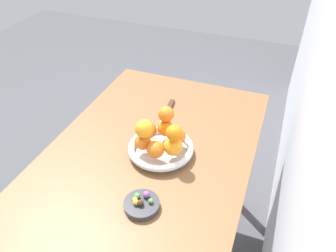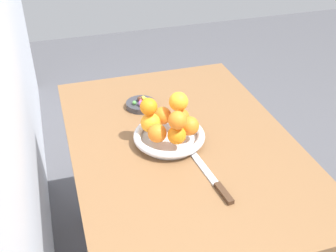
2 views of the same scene
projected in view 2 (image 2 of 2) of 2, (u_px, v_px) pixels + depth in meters
The scene contains 20 objects.
dining_table at pixel (182, 162), 1.50m from camera, with size 1.10×0.76×0.74m.
fruit_bowl at pixel (169, 137), 1.44m from camera, with size 0.25×0.25×0.04m.
candy_dish at pixel (141, 105), 1.64m from camera, with size 0.11×0.11×0.02m, color #333338.
orange_0 at pixel (189, 126), 1.40m from camera, with size 0.07×0.07×0.07m, color orange.
orange_1 at pixel (181, 117), 1.46m from camera, with size 0.06×0.06×0.06m, color orange.
orange_2 at pixel (162, 116), 1.46m from camera, with size 0.06×0.06×0.06m, color orange.
orange_3 at pixel (151, 123), 1.42m from camera, with size 0.07×0.07×0.07m, color orange.
orange_4 at pixel (157, 133), 1.37m from camera, with size 0.06×0.06×0.06m, color orange.
orange_5 at pixel (177, 135), 1.36m from camera, with size 0.06×0.06×0.06m, color orange.
orange_6 at pixel (180, 101), 1.42m from camera, with size 0.07×0.07×0.07m, color orange.
orange_7 at pixel (177, 120), 1.32m from camera, with size 0.06×0.06×0.06m, color orange.
orange_8 at pixel (149, 107), 1.38m from camera, with size 0.06×0.06×0.06m, color orange.
candy_ball_0 at pixel (146, 100), 1.64m from camera, with size 0.02×0.02×0.02m, color gold.
candy_ball_1 at pixel (141, 103), 1.61m from camera, with size 0.02×0.02×0.02m, color #8C4C99.
candy_ball_2 at pixel (147, 101), 1.63m from camera, with size 0.02×0.02×0.02m, color #4C9947.
candy_ball_3 at pixel (134, 103), 1.62m from camera, with size 0.02×0.02×0.02m, color #4C9947.
candy_ball_4 at pixel (140, 99), 1.64m from camera, with size 0.02×0.02×0.02m, color #472819.
candy_ball_5 at pixel (140, 100), 1.63m from camera, with size 0.01×0.01×0.01m, color #C6384C.
candy_ball_6 at pixel (143, 98), 1.64m from camera, with size 0.02×0.02×0.02m, color gold.
knife at pixel (214, 181), 1.28m from camera, with size 0.26×0.05×0.01m.
Camera 2 is at (-1.12, 0.39, 1.59)m, focal length 45.00 mm.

